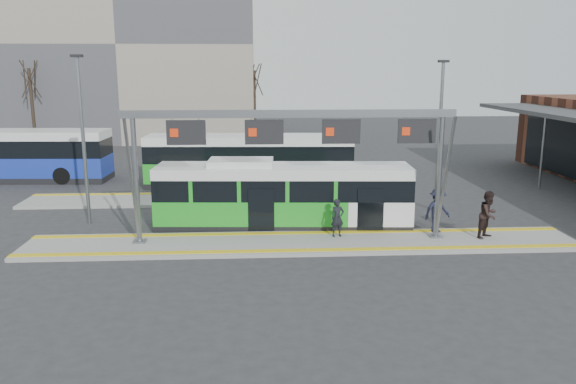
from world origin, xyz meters
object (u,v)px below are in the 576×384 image
hero_bus (283,196)px  gantry (294,137)px  passenger_a (337,218)px  passenger_b (489,214)px  passenger_c (437,210)px

hero_bus → gantry: bearing=-78.7°
passenger_a → passenger_b: 6.12m
passenger_a → passenger_c: bearing=-11.8°
gantry → passenger_a: (1.82, 0.36, -3.37)m
gantry → passenger_c: bearing=6.7°
passenger_a → passenger_b: (6.10, -0.51, 0.19)m
passenger_a → passenger_b: passenger_b is taller
hero_bus → passenger_b: 8.64m
gantry → passenger_a: 3.84m
gantry → hero_bus: (-0.33, 2.42, -2.90)m
gantry → passenger_a: gantry is taller
hero_bus → passenger_c: hero_bus is taller
gantry → passenger_c: (6.08, 0.72, -3.21)m
passenger_c → passenger_a: bearing=165.5°
hero_bus → passenger_a: (2.15, -2.06, -0.47)m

